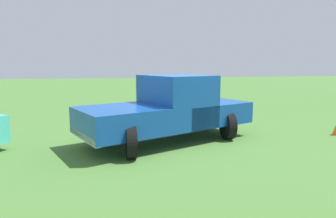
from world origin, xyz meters
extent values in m
plane|color=#477533|center=(0.00, 0.00, 0.00)|extent=(80.00, 80.00, 0.00)
cylinder|color=black|center=(-1.32, 1.34, 0.39)|extent=(0.79, 0.22, 0.79)
cylinder|color=black|center=(0.10, 1.91, 0.39)|extent=(0.79, 0.22, 0.79)
cylinder|color=black|center=(-0.18, -1.51, 0.39)|extent=(0.79, 0.22, 0.79)
cylinder|color=black|center=(1.24, -0.94, 0.39)|extent=(0.79, 0.22, 0.79)
cube|color=#144799|center=(-0.58, 1.54, 0.73)|extent=(2.41, 2.46, 0.64)
cube|color=#144799|center=(0.07, -0.07, 1.11)|extent=(2.27, 2.10, 1.40)
cube|color=slate|center=(0.07, -0.07, 1.55)|extent=(2.05, 1.84, 0.48)
cube|color=#144799|center=(0.42, -0.96, 0.71)|extent=(2.55, 2.82, 0.60)
cube|color=silver|center=(-0.91, 2.37, 0.47)|extent=(1.67, 0.76, 0.16)
camera|label=1|loc=(-7.70, 1.92, 2.09)|focal=31.18mm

